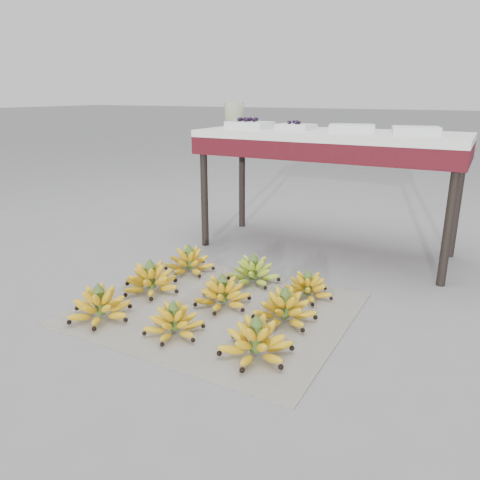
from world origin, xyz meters
The scene contains 17 objects.
ground centered at (0.00, 0.00, 0.00)m, with size 60.00×60.00×0.00m, color slate.
newspaper_mat centered at (-0.05, -0.07, 0.00)m, with size 1.25×1.05×0.01m, color silver.
bunch_front_left centered at (-0.46, -0.41, 0.07)m, with size 0.38×0.38×0.18m.
bunch_front_center centered at (-0.08, -0.36, 0.06)m, with size 0.33×0.33×0.16m.
bunch_front_right centered at (0.31, -0.36, 0.07)m, with size 0.34×0.34×0.18m.
bunch_mid_left centered at (-0.45, -0.05, 0.07)m, with size 0.35×0.35×0.18m.
bunch_mid_center centered at (-0.03, -0.02, 0.06)m, with size 0.36×0.36×0.17m.
bunch_mid_right centered at (0.30, -0.03, 0.07)m, with size 0.37×0.37×0.18m.
bunch_back_left centered at (-0.43, 0.28, 0.06)m, with size 0.31×0.31×0.17m.
bunch_back_center centered at (-0.03, 0.31, 0.06)m, with size 0.36×0.36×0.17m.
bunch_back_right centered at (0.30, 0.26, 0.06)m, with size 0.32×0.32×0.15m.
vendor_table centered at (0.13, 1.03, 0.69)m, with size 1.62×0.65×0.78m.
tray_far_left centered at (-0.41, 1.01, 0.80)m, with size 0.30×0.23×0.07m.
tray_left centered at (-0.10, 1.05, 0.80)m, with size 0.25×0.19×0.06m.
tray_right centered at (0.26, 1.06, 0.80)m, with size 0.30×0.25×0.04m.
tray_far_right centered at (0.62, 1.07, 0.80)m, with size 0.29×0.24×0.04m.
glass_jar centered at (-0.54, 1.03, 0.86)m, with size 0.13×0.13×0.16m, color beige.
Camera 1 is at (1.03, -1.83, 1.00)m, focal length 35.00 mm.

